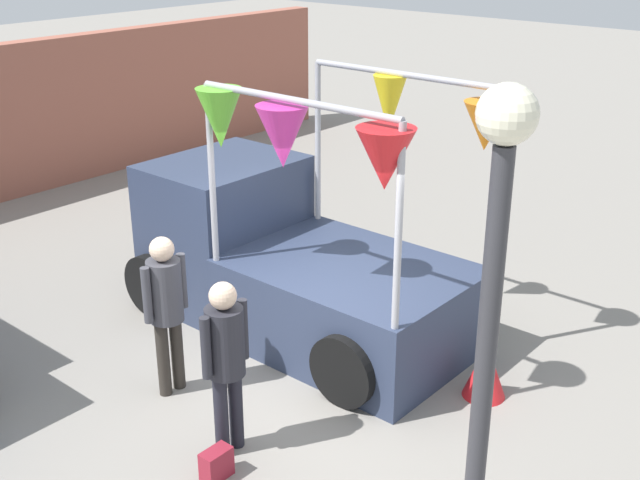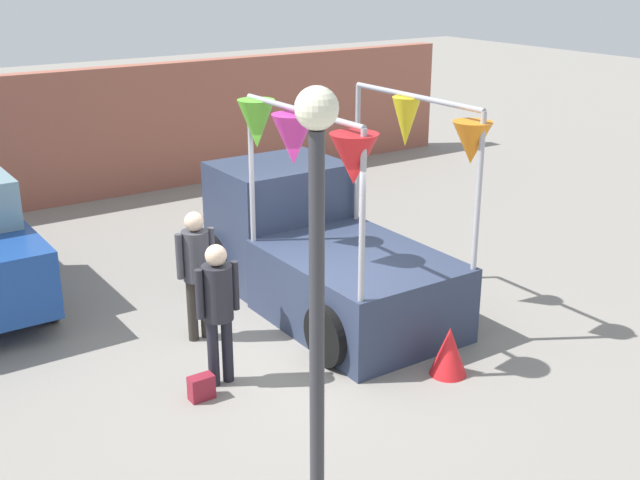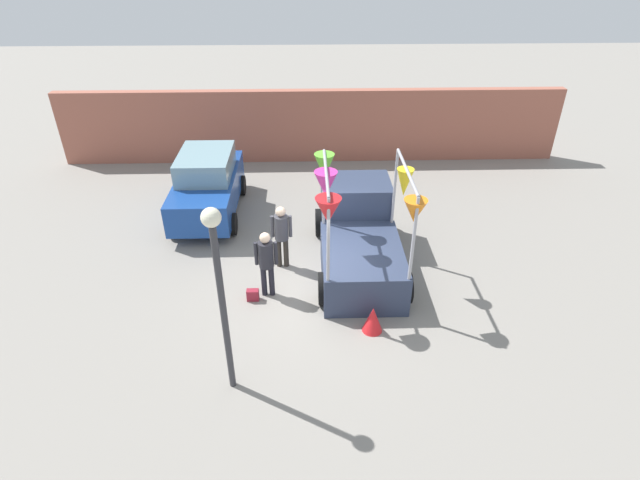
# 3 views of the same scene
# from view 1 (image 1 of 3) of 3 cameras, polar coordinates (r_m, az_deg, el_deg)

# --- Properties ---
(ground_plane) EXTENTS (60.00, 60.00, 0.00)m
(ground_plane) POSITION_cam_1_polar(r_m,az_deg,el_deg) (8.45, -1.59, -10.62)
(ground_plane) COLOR gray
(vendor_truck) EXTENTS (2.41, 4.14, 3.00)m
(vendor_truck) POSITION_cam_1_polar(r_m,az_deg,el_deg) (9.46, -2.69, -0.89)
(vendor_truck) COLOR #2D3851
(vendor_truck) RESTS_ON ground
(person_customer) EXTENTS (0.53, 0.34, 1.69)m
(person_customer) POSITION_cam_1_polar(r_m,az_deg,el_deg) (7.11, -6.73, -7.93)
(person_customer) COLOR black
(person_customer) RESTS_ON ground
(person_vendor) EXTENTS (0.53, 0.34, 1.70)m
(person_vendor) POSITION_cam_1_polar(r_m,az_deg,el_deg) (8.08, -10.91, -4.24)
(person_vendor) COLOR #2D2823
(person_vendor) RESTS_ON ground
(handbag) EXTENTS (0.28, 0.16, 0.28)m
(handbag) POSITION_cam_1_polar(r_m,az_deg,el_deg) (7.28, -7.37, -15.52)
(handbag) COLOR maroon
(handbag) RESTS_ON ground
(street_lamp) EXTENTS (0.32, 0.32, 3.81)m
(street_lamp) POSITION_cam_1_polar(r_m,az_deg,el_deg) (4.54, 11.93, -5.58)
(street_lamp) COLOR #333338
(street_lamp) RESTS_ON ground
(folded_kite_bundle_crimson) EXTENTS (0.51, 0.51, 0.60)m
(folded_kite_bundle_crimson) POSITION_cam_1_polar(r_m,az_deg,el_deg) (8.37, 11.69, -9.03)
(folded_kite_bundle_crimson) COLOR red
(folded_kite_bundle_crimson) RESTS_ON ground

